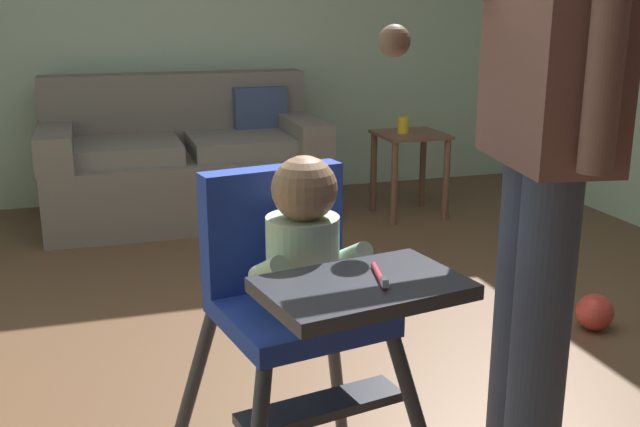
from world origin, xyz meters
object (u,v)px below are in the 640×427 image
at_px(side_table, 410,155).
at_px(sippy_cup, 403,125).
at_px(couch, 185,163).
at_px(high_chair, 300,279).
at_px(adult_standing, 543,149).
at_px(toy_ball, 595,312).

height_order(side_table, sippy_cup, sippy_cup).
xyz_separation_m(couch, side_table, (1.33, -0.39, 0.05)).
bearing_deg(high_chair, sippy_cup, 141.52).
bearing_deg(high_chair, adult_standing, 70.39).
distance_m(adult_standing, sippy_cup, 2.80).
bearing_deg(sippy_cup, toy_ball, -87.35).
bearing_deg(sippy_cup, adult_standing, -106.75).
bearing_deg(couch, high_chair, -1.69).
relative_size(high_chair, side_table, 1.85).
xyz_separation_m(toy_ball, side_table, (-0.03, 1.80, 0.30)).
height_order(couch, sippy_cup, couch).
height_order(high_chair, side_table, high_chair).
bearing_deg(adult_standing, high_chair, 0.30).
bearing_deg(high_chair, side_table, 140.67).
xyz_separation_m(toy_ball, sippy_cup, (-0.08, 1.80, 0.49)).
distance_m(couch, toy_ball, 2.59).
distance_m(adult_standing, side_table, 2.85).
height_order(adult_standing, sippy_cup, adult_standing).
bearing_deg(toy_ball, adult_standing, -135.88).
bearing_deg(adult_standing, couch, -71.59).
height_order(high_chair, toy_ball, high_chair).
xyz_separation_m(high_chair, side_table, (1.42, 2.57, -0.28)).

